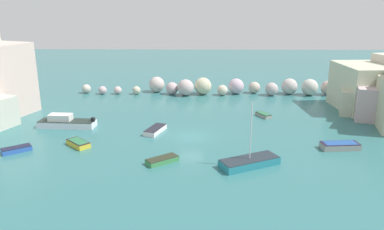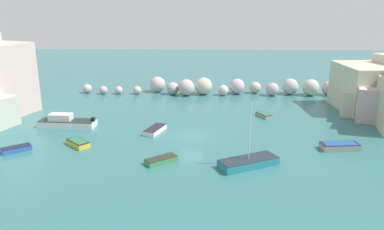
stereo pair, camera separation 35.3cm
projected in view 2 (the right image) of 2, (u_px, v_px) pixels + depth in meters
cove_water at (191, 137)px, 42.70m from camera, size 160.00×160.00×0.00m
rock_breakwater at (231, 87)px, 61.69m from camera, size 41.35×4.98×2.76m
moored_boat_0 at (248, 162)px, 34.97m from camera, size 5.90×4.26×6.09m
moored_boat_1 at (66, 122)px, 45.97m from camera, size 6.89×2.50×1.58m
moored_boat_2 at (16, 149)px, 38.45m from camera, size 2.91×2.56×0.52m
moored_boat_3 at (155, 130)px, 44.03m from camera, size 2.44×3.77×0.59m
moored_boat_4 at (161, 160)px, 35.78m from camera, size 3.19×2.81×0.50m
moored_boat_5 at (264, 115)px, 49.89m from camera, size 2.01×2.57×0.48m
moored_boat_6 at (78, 143)px, 39.91m from camera, size 2.96×2.93×0.59m
moored_boat_7 at (340, 146)px, 38.92m from camera, size 3.97×1.89×0.68m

